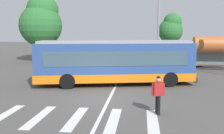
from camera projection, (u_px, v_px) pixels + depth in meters
name	position (u px, v px, depth m)	size (l,w,h in m)	color
ground_plane	(103.00, 99.00, 13.50)	(160.00, 160.00, 0.00)	#514F4C
city_transit_bus	(115.00, 62.00, 17.13)	(11.13, 4.81, 3.06)	black
pedestrian_crossing_street	(158.00, 93.00, 10.85)	(0.57, 0.40, 1.72)	black
parked_car_red	(75.00, 56.00, 29.87)	(1.95, 4.54, 1.35)	black
parked_car_white	(97.00, 57.00, 29.18)	(1.94, 4.54, 1.35)	black
parked_car_black	(120.00, 57.00, 29.06)	(1.95, 4.54, 1.35)	black
parked_car_teal	(143.00, 57.00, 28.91)	(2.08, 4.60, 1.35)	black
parked_car_silver	(166.00, 58.00, 28.11)	(1.99, 4.56, 1.35)	black
parked_car_charcoal	(191.00, 58.00, 28.06)	(1.89, 4.51, 1.35)	black
bus_stop_shelter	(219.00, 45.00, 23.61)	(4.77, 1.54, 3.25)	#28282B
twin_arm_street_lamp	(159.00, 10.00, 24.80)	(4.43, 0.32, 9.67)	#939399
background_tree_left	(41.00, 21.00, 30.25)	(5.18, 5.18, 8.24)	brown
background_tree_right	(171.00, 28.00, 33.37)	(3.30, 3.30, 6.24)	brown
crosswalk_painted_stripes	(76.00, 118.00, 10.43)	(6.89, 2.98, 0.01)	silver
lane_center_line	(113.00, 91.00, 15.43)	(0.16, 24.00, 0.01)	silver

